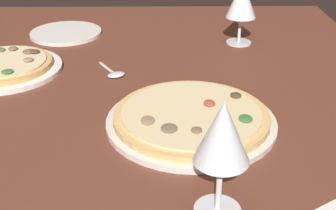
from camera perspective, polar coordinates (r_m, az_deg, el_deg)
The scene contains 7 objects.
dining_table at distance 84.57cm, azimuth -2.81°, elevation -2.48°, with size 150.00×110.00×4.00cm, color brown.
pizza_main at distance 80.10cm, azimuth 2.98°, elevation -1.68°, with size 30.47×30.47×3.26cm.
pizza_side at distance 108.08cm, azimuth -20.18°, elevation 4.63°, with size 26.04×26.04×3.36cm.
wine_glass_far at distance 55.01cm, azimuth 6.92°, elevation -4.01°, with size 7.17×7.17×16.55cm.
wine_glass_near at distance 117.38cm, azimuth 9.36°, elevation 12.95°, with size 7.77×7.77×16.44cm.
side_plate at distance 128.89cm, azimuth -12.84°, elevation 8.93°, with size 19.53×19.53×0.90cm, color silver.
spoon at distance 100.52cm, azimuth -6.87°, elevation 4.04°, with size 9.50×7.10×1.00cm.
Camera 1 is at (-73.04, -3.29, 44.51)cm, focal length 47.94 mm.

